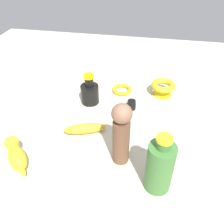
# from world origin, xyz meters

# --- Properties ---
(ground) EXTENTS (2.00, 2.00, 0.00)m
(ground) POSITION_xyz_m (0.00, 0.00, 0.00)
(ground) COLOR #BCB29E
(nail_polish_jar) EXTENTS (0.04, 0.04, 0.04)m
(nail_polish_jar) POSITION_xyz_m (0.06, 0.12, 0.02)
(nail_polish_jar) COLOR black
(nail_polish_jar) RESTS_ON ground
(person_figure_adult) EXTENTS (0.08, 0.08, 0.22)m
(person_figure_adult) POSITION_xyz_m (0.06, -0.17, 0.12)
(person_figure_adult) COLOR brown
(person_figure_adult) RESTS_ON ground
(bottle_short) EXTENTS (0.08, 0.08, 0.14)m
(bottle_short) POSITION_xyz_m (-0.13, 0.14, 0.05)
(bottle_short) COLOR black
(bottle_short) RESTS_ON ground
(bowl) EXTENTS (0.11, 0.11, 0.06)m
(bowl) POSITION_xyz_m (0.19, 0.26, 0.04)
(bowl) COLOR yellow
(bowl) RESTS_ON ground
(banana) EXTENTS (0.17, 0.09, 0.04)m
(banana) POSITION_xyz_m (-0.09, -0.07, 0.02)
(banana) COLOR gold
(banana) RESTS_ON ground
(bottle_tall) EXTENTS (0.08, 0.08, 0.20)m
(bottle_tall) POSITION_xyz_m (0.19, -0.25, 0.09)
(bottle_tall) COLOR #3C7133
(bottle_tall) RESTS_ON ground
(cat_figurine) EXTENTS (0.11, 0.11, 0.09)m
(cat_figurine) POSITION_xyz_m (-0.27, -0.25, 0.04)
(cat_figurine) COLOR gold
(cat_figurine) RESTS_ON ground
(bangle) EXTENTS (0.09, 0.09, 0.02)m
(bangle) POSITION_xyz_m (0.00, 0.25, 0.01)
(bangle) COLOR gold
(bangle) RESTS_ON ground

